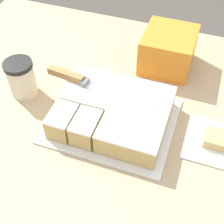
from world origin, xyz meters
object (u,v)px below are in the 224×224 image
object	(u,v)px
coffee_cup	(21,78)
brownie	(215,139)
cake_board	(112,121)
storage_box	(168,50)
cake	(113,112)
knife	(79,80)

from	to	relation	value
coffee_cup	brownie	bearing A→B (deg)	-0.56
cake_board	storage_box	xyz separation A→B (m)	(0.09, 0.30, 0.06)
cake	coffee_cup	size ratio (longest dim) A/B	2.66
coffee_cup	cake_board	bearing A→B (deg)	-4.53
knife	brownie	distance (m)	0.41
cake_board	knife	bearing A→B (deg)	156.94
knife	storage_box	distance (m)	0.33
cake	brownie	xyz separation A→B (m)	(0.28, 0.02, -0.02)
cake	brownie	bearing A→B (deg)	3.16
brownie	coffee_cup	bearing A→B (deg)	179.44
storage_box	coffee_cup	bearing A→B (deg)	-144.19
cake	coffee_cup	world-z (taller)	coffee_cup
storage_box	cake_board	bearing A→B (deg)	-106.35
brownie	storage_box	xyz separation A→B (m)	(-0.20, 0.29, 0.04)
brownie	cake	bearing A→B (deg)	-176.84
coffee_cup	storage_box	bearing A→B (deg)	35.81
knife	coffee_cup	bearing A→B (deg)	-164.86
cake_board	knife	size ratio (longest dim) A/B	1.06
knife	brownie	bearing A→B (deg)	2.00
cake	knife	size ratio (longest dim) A/B	0.93
cake_board	knife	distance (m)	0.15
cake	coffee_cup	bearing A→B (deg)	175.95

